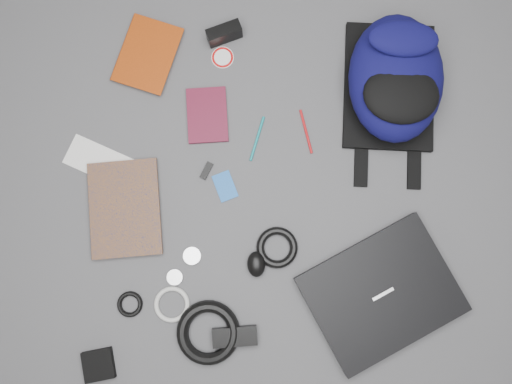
{
  "coord_description": "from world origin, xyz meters",
  "views": [
    {
      "loc": [
        0.01,
        -0.16,
        1.47
      ],
      "look_at": [
        0.0,
        0.0,
        0.02
      ],
      "focal_mm": 35.0,
      "sensor_mm": 36.0,
      "label": 1
    }
  ],
  "objects_px": {
    "comic_book": "(90,212)",
    "pouch": "(99,365)",
    "laptop": "(381,293)",
    "backpack": "(396,78)",
    "textbook_red": "(122,47)",
    "dvd_case": "(207,115)",
    "compact_camera": "(224,34)",
    "mouse": "(256,264)",
    "power_brick": "(235,336)"
  },
  "relations": [
    {
      "from": "backpack",
      "to": "comic_book",
      "type": "xyz_separation_m",
      "value": [
        -0.88,
        -0.41,
        -0.08
      ]
    },
    {
      "from": "dvd_case",
      "to": "pouch",
      "type": "bearing_deg",
      "value": -116.12
    },
    {
      "from": "comic_book",
      "to": "compact_camera",
      "type": "relative_size",
      "value": 2.7
    },
    {
      "from": "backpack",
      "to": "laptop",
      "type": "relative_size",
      "value": 1.05
    },
    {
      "from": "laptop",
      "to": "textbook_red",
      "type": "xyz_separation_m",
      "value": [
        -0.8,
        0.71,
        -0.01
      ]
    },
    {
      "from": "compact_camera",
      "to": "power_brick",
      "type": "height_order",
      "value": "compact_camera"
    },
    {
      "from": "backpack",
      "to": "pouch",
      "type": "relative_size",
      "value": 4.93
    },
    {
      "from": "comic_book",
      "to": "power_brick",
      "type": "bearing_deg",
      "value": -44.78
    },
    {
      "from": "power_brick",
      "to": "pouch",
      "type": "height_order",
      "value": "power_brick"
    },
    {
      "from": "textbook_red",
      "to": "laptop",
      "type": "bearing_deg",
      "value": -25.82
    },
    {
      "from": "textbook_red",
      "to": "comic_book",
      "type": "height_order",
      "value": "textbook_red"
    },
    {
      "from": "dvd_case",
      "to": "comic_book",
      "type": "bearing_deg",
      "value": -143.19
    },
    {
      "from": "laptop",
      "to": "dvd_case",
      "type": "bearing_deg",
      "value": 105.55
    },
    {
      "from": "mouse",
      "to": "dvd_case",
      "type": "bearing_deg",
      "value": 105.05
    },
    {
      "from": "backpack",
      "to": "laptop",
      "type": "height_order",
      "value": "backpack"
    },
    {
      "from": "laptop",
      "to": "pouch",
      "type": "relative_size",
      "value": 4.7
    },
    {
      "from": "dvd_case",
      "to": "mouse",
      "type": "bearing_deg",
      "value": -75.31
    },
    {
      "from": "power_brick",
      "to": "laptop",
      "type": "bearing_deg",
      "value": 11.7
    },
    {
      "from": "dvd_case",
      "to": "mouse",
      "type": "distance_m",
      "value": 0.47
    },
    {
      "from": "textbook_red",
      "to": "power_brick",
      "type": "relative_size",
      "value": 1.73
    },
    {
      "from": "mouse",
      "to": "comic_book",
      "type": "bearing_deg",
      "value": 159.38
    },
    {
      "from": "mouse",
      "to": "power_brick",
      "type": "relative_size",
      "value": 0.58
    },
    {
      "from": "comic_book",
      "to": "compact_camera",
      "type": "xyz_separation_m",
      "value": [
        0.37,
        0.55,
        0.02
      ]
    },
    {
      "from": "laptop",
      "to": "comic_book",
      "type": "height_order",
      "value": "laptop"
    },
    {
      "from": "backpack",
      "to": "comic_book",
      "type": "relative_size",
      "value": 1.48
    },
    {
      "from": "compact_camera",
      "to": "pouch",
      "type": "distance_m",
      "value": 1.04
    },
    {
      "from": "backpack",
      "to": "pouch",
      "type": "height_order",
      "value": "backpack"
    },
    {
      "from": "backpack",
      "to": "compact_camera",
      "type": "bearing_deg",
      "value": 165.04
    },
    {
      "from": "dvd_case",
      "to": "compact_camera",
      "type": "relative_size",
      "value": 1.6
    },
    {
      "from": "textbook_red",
      "to": "compact_camera",
      "type": "relative_size",
      "value": 2.1
    },
    {
      "from": "laptop",
      "to": "dvd_case",
      "type": "height_order",
      "value": "laptop"
    },
    {
      "from": "dvd_case",
      "to": "textbook_red",
      "type": "bearing_deg",
      "value": 137.31
    },
    {
      "from": "dvd_case",
      "to": "pouch",
      "type": "xyz_separation_m",
      "value": [
        -0.27,
        -0.74,
        0.0
      ]
    },
    {
      "from": "dvd_case",
      "to": "backpack",
      "type": "bearing_deg",
      "value": 5.32
    },
    {
      "from": "laptop",
      "to": "power_brick",
      "type": "distance_m",
      "value": 0.44
    },
    {
      "from": "backpack",
      "to": "comic_book",
      "type": "distance_m",
      "value": 0.97
    },
    {
      "from": "laptop",
      "to": "backpack",
      "type": "bearing_deg",
      "value": 57.83
    },
    {
      "from": "compact_camera",
      "to": "pouch",
      "type": "height_order",
      "value": "compact_camera"
    },
    {
      "from": "textbook_red",
      "to": "mouse",
      "type": "distance_m",
      "value": 0.77
    },
    {
      "from": "power_brick",
      "to": "dvd_case",
      "type": "bearing_deg",
      "value": 93.22
    },
    {
      "from": "laptop",
      "to": "textbook_red",
      "type": "relative_size",
      "value": 1.83
    },
    {
      "from": "comic_book",
      "to": "dvd_case",
      "type": "relative_size",
      "value": 1.69
    },
    {
      "from": "comic_book",
      "to": "pouch",
      "type": "height_order",
      "value": "same"
    },
    {
      "from": "laptop",
      "to": "comic_book",
      "type": "distance_m",
      "value": 0.88
    },
    {
      "from": "textbook_red",
      "to": "mouse",
      "type": "xyz_separation_m",
      "value": [
        0.43,
        -0.64,
        0.01
      ]
    },
    {
      "from": "dvd_case",
      "to": "power_brick",
      "type": "xyz_separation_m",
      "value": [
        0.11,
        -0.65,
        0.01
      ]
    },
    {
      "from": "textbook_red",
      "to": "comic_book",
      "type": "xyz_separation_m",
      "value": [
        -0.06,
        -0.51,
        -0.0
      ]
    },
    {
      "from": "comic_book",
      "to": "pouch",
      "type": "bearing_deg",
      "value": -89.63
    },
    {
      "from": "laptop",
      "to": "mouse",
      "type": "height_order",
      "value": "laptop"
    },
    {
      "from": "backpack",
      "to": "compact_camera",
      "type": "height_order",
      "value": "backpack"
    }
  ]
}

